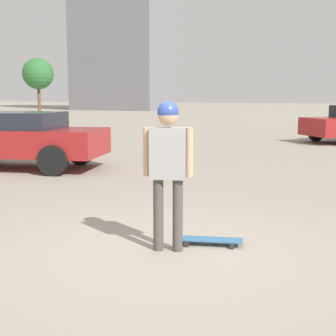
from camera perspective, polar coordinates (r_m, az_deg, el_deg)
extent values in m
plane|color=gray|center=(5.67, 0.00, -9.99)|extent=(220.00, 220.00, 0.00)
cylinder|color=#4C4742|center=(5.56, -1.18, -5.70)|extent=(0.12, 0.12, 0.87)
cylinder|color=#4C4742|center=(5.54, 1.19, -5.77)|extent=(0.12, 0.12, 0.87)
cube|color=#999999|center=(5.41, 0.00, 1.80)|extent=(0.46, 0.32, 0.60)
cylinder|color=tan|center=(5.44, -2.62, 1.99)|extent=(0.08, 0.08, 0.57)
cylinder|color=tan|center=(5.39, 2.65, 1.92)|extent=(0.08, 0.08, 0.57)
sphere|color=tan|center=(5.38, 0.00, 6.43)|extent=(0.24, 0.24, 0.24)
sphere|color=#2D4799|center=(5.37, 0.00, 6.86)|extent=(0.25, 0.25, 0.25)
cube|color=#336693|center=(5.87, 5.10, -8.66)|extent=(0.83, 0.43, 0.01)
cylinder|color=#262628|center=(5.78, 2.28, -9.30)|extent=(0.07, 0.05, 0.06)
cylinder|color=#262628|center=(6.02, 2.54, -8.57)|extent=(0.07, 0.05, 0.06)
cylinder|color=#262628|center=(5.75, 7.79, -9.47)|extent=(0.07, 0.05, 0.06)
cylinder|color=#262628|center=(5.99, 7.82, -8.73)|extent=(0.07, 0.05, 0.06)
cube|color=maroon|center=(12.41, -18.09, 3.09)|extent=(4.75, 2.86, 0.65)
cube|color=#1E232D|center=(12.32, -17.75, 5.55)|extent=(2.34, 2.08, 0.41)
cylinder|color=black|center=(11.04, -13.86, 0.89)|extent=(0.74, 0.37, 0.71)
cylinder|color=black|center=(12.71, -10.60, 2.01)|extent=(0.74, 0.37, 0.71)
cylinder|color=black|center=(19.85, 17.58, 4.00)|extent=(0.58, 0.55, 0.60)
cylinder|color=brown|center=(49.94, -15.44, 8.09)|extent=(0.32, 0.32, 2.92)
sphere|color=#2D6B33|center=(49.99, -15.56, 11.02)|extent=(3.15, 3.15, 3.15)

